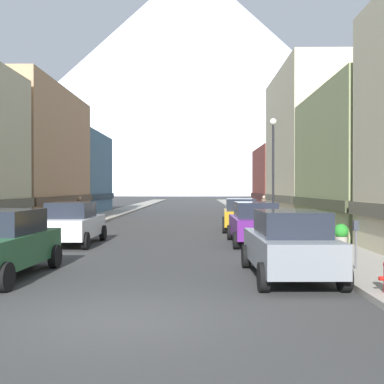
# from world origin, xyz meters

# --- Properties ---
(ground_plane) EXTENTS (400.00, 400.00, 0.00)m
(ground_plane) POSITION_xyz_m (0.00, 0.00, 0.00)
(ground_plane) COLOR #343434
(sidewalk_left) EXTENTS (2.50, 100.00, 0.15)m
(sidewalk_left) POSITION_xyz_m (-6.25, 35.00, 0.07)
(sidewalk_left) COLOR gray
(sidewalk_left) RESTS_ON ground
(sidewalk_right) EXTENTS (2.50, 100.00, 0.15)m
(sidewalk_right) POSITION_xyz_m (6.25, 35.00, 0.07)
(sidewalk_right) COLOR gray
(sidewalk_right) RESTS_ON ground
(storefront_left_2) EXTENTS (8.76, 13.50, 9.11)m
(storefront_left_2) POSITION_xyz_m (-11.73, 23.93, 4.40)
(storefront_left_2) COLOR tan
(storefront_left_2) RESTS_ON ground
(storefront_left_3) EXTENTS (8.47, 10.01, 7.44)m
(storefront_left_3) POSITION_xyz_m (-11.58, 35.77, 3.58)
(storefront_left_3) COLOR slate
(storefront_left_3) RESTS_ON ground
(storefront_right_2) EXTENTS (8.51, 12.78, 11.26)m
(storefront_right_2) POSITION_xyz_m (11.60, 28.02, 5.45)
(storefront_right_2) COLOR beige
(storefront_right_2) RESTS_ON ground
(storefront_right_3) EXTENTS (9.91, 10.33, 6.48)m
(storefront_right_3) POSITION_xyz_m (12.31, 40.08, 3.12)
(storefront_right_3) COLOR brown
(storefront_right_3) RESTS_ON ground
(car_left_0) EXTENTS (2.23, 4.48, 1.78)m
(car_left_0) POSITION_xyz_m (-3.80, 3.93, 0.90)
(car_left_0) COLOR #265933
(car_left_0) RESTS_ON ground
(car_left_1) EXTENTS (2.08, 4.41, 1.78)m
(car_left_1) POSITION_xyz_m (-3.80, 11.19, 0.90)
(car_left_1) COLOR silver
(car_left_1) RESTS_ON ground
(car_right_0) EXTENTS (2.14, 4.43, 1.78)m
(car_right_0) POSITION_xyz_m (3.80, 3.86, 0.90)
(car_right_0) COLOR slate
(car_right_0) RESTS_ON ground
(car_right_1) EXTENTS (2.09, 4.41, 1.78)m
(car_right_1) POSITION_xyz_m (3.80, 11.46, 0.90)
(car_right_1) COLOR #591E72
(car_right_1) RESTS_ON ground
(car_right_2) EXTENTS (2.25, 4.48, 1.78)m
(car_right_2) POSITION_xyz_m (3.80, 17.91, 0.90)
(car_right_2) COLOR #B28419
(car_right_2) RESTS_ON ground
(parking_meter_near) EXTENTS (0.14, 0.10, 1.33)m
(parking_meter_near) POSITION_xyz_m (5.75, 4.52, 1.01)
(parking_meter_near) COLOR #595960
(parking_meter_near) RESTS_ON sidewalk_right
(potted_plant_0) EXTENTS (0.55, 0.55, 0.85)m
(potted_plant_0) POSITION_xyz_m (7.00, 13.76, 0.57)
(potted_plant_0) COLOR gray
(potted_plant_0) RESTS_ON sidewalk_right
(potted_plant_1) EXTENTS (0.55, 0.55, 0.82)m
(potted_plant_1) POSITION_xyz_m (7.00, 10.06, 0.58)
(potted_plant_1) COLOR gray
(potted_plant_1) RESTS_ON sidewalk_right
(pedestrian_0) EXTENTS (0.36, 0.36, 1.69)m
(pedestrian_0) POSITION_xyz_m (-6.25, 22.11, 0.93)
(pedestrian_0) COLOR brown
(pedestrian_0) RESTS_ON sidewalk_left
(pedestrian_1) EXTENTS (0.36, 0.36, 1.66)m
(pedestrian_1) POSITION_xyz_m (6.25, 26.53, 0.92)
(pedestrian_1) COLOR brown
(pedestrian_1) RESTS_ON sidewalk_right
(streetlamp_right) EXTENTS (0.36, 0.36, 5.86)m
(streetlamp_right) POSITION_xyz_m (5.35, 16.43, 3.99)
(streetlamp_right) COLOR black
(streetlamp_right) RESTS_ON sidewalk_right
(mountain_backdrop) EXTENTS (258.28, 258.28, 130.03)m
(mountain_backdrop) POSITION_xyz_m (-1.88, 260.00, 65.02)
(mountain_backdrop) COLOR silver
(mountain_backdrop) RESTS_ON ground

